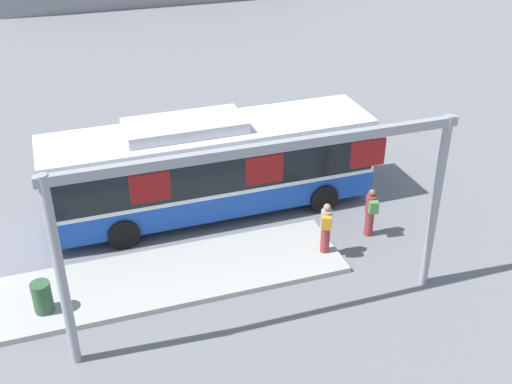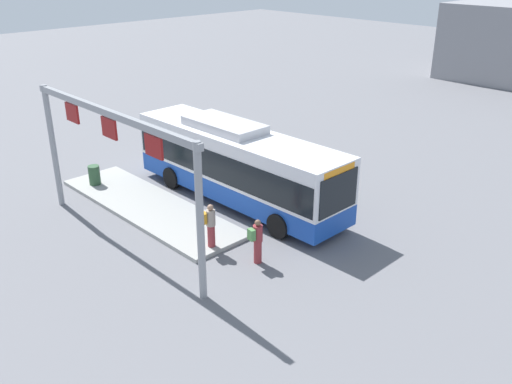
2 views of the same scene
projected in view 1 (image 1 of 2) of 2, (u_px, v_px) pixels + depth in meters
ground_plane at (213, 210)px, 21.68m from camera, size 120.00×120.00×0.00m
platform_curb at (174, 276)px, 18.39m from camera, size 10.00×2.80×0.16m
bus_main at (211, 164)px, 20.77m from camera, size 10.82×2.77×3.46m
person_boarding at (326, 227)px, 18.85m from camera, size 0.49×0.60×1.67m
person_waiting_near at (371, 212)px, 19.93m from camera, size 0.40×0.57×1.67m
platform_sign_gantry at (264, 196)px, 15.02m from camera, size 10.13×0.24×5.20m
trash_bin at (42, 297)px, 16.72m from camera, size 0.52×0.52×0.90m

